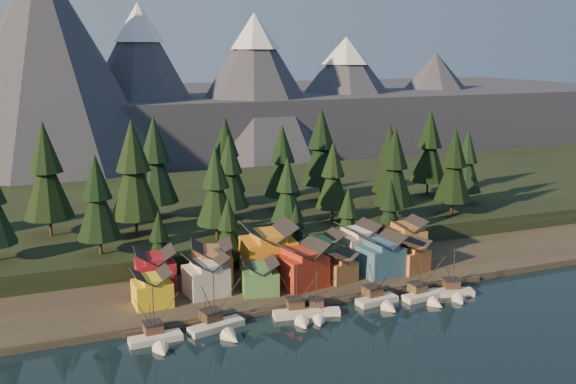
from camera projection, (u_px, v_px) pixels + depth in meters
name	position (u px, v px, depth m)	size (l,w,h in m)	color
ground	(354.00, 335.00, 119.04)	(500.00, 500.00, 0.00)	black
shore_strip	(277.00, 265.00, 155.09)	(400.00, 50.00, 1.50)	#322C24
hillside	(220.00, 209.00, 199.88)	(420.00, 100.00, 6.00)	black
dock	(317.00, 301.00, 133.87)	(80.00, 4.00, 1.00)	#4F4639
mountain_ridge	(139.00, 104.00, 305.22)	(560.00, 190.00, 90.00)	#3F4352
boat_0	(157.00, 333.00, 114.90)	(9.90, 10.70, 11.61)	silver
boat_1	(219.00, 320.00, 119.95)	(11.55, 12.12, 12.28)	beige
boat_2	(299.00, 308.00, 125.88)	(10.16, 10.80, 11.48)	silver
boat_3	(317.00, 308.00, 126.89)	(9.92, 10.29, 10.17)	white
boat_4	(380.00, 294.00, 132.62)	(9.45, 10.10, 12.06)	beige
boat_5	(425.00, 290.00, 134.92)	(9.29, 9.93, 11.39)	silver
boat_6	(455.00, 287.00, 136.95)	(9.38, 9.97, 11.47)	beige
house_front_0	(152.00, 287.00, 128.28)	(7.62, 7.23, 7.32)	yellow
house_front_1	(206.00, 274.00, 133.92)	(9.08, 8.79, 8.58)	beige
house_front_2	(260.00, 275.00, 135.09)	(8.64, 8.69, 7.23)	#467841
house_front_3	(301.00, 263.00, 138.77)	(11.22, 10.87, 9.69)	#A52C19
house_front_4	(339.00, 265.00, 142.47)	(7.60, 7.98, 6.46)	brown
house_front_5	(381.00, 254.00, 145.51)	(9.88, 9.16, 9.44)	#34607B
house_front_6	(410.00, 255.00, 148.53)	(8.79, 8.50, 7.29)	#C76F33
house_back_0	(155.00, 268.00, 136.73)	(8.68, 8.38, 8.93)	maroon
house_back_1	(212.00, 262.00, 139.29)	(10.19, 10.28, 9.65)	#945A34
house_back_2	(268.00, 248.00, 144.89)	(12.02, 11.15, 12.08)	orange
house_back_3	(322.00, 249.00, 150.29)	(8.50, 7.60, 8.49)	#3B6E3F
house_back_4	(358.00, 241.00, 154.69)	(9.58, 9.28, 9.49)	white
house_back_5	(405.00, 236.00, 159.53)	(8.74, 8.84, 9.26)	#9F6E38
tree_hill_1	(46.00, 174.00, 157.65)	(12.46, 12.46, 29.03)	#332319
tree_hill_2	(98.00, 200.00, 143.85)	(10.03, 10.03, 23.37)	#332319
tree_hill_3	(134.00, 173.00, 157.61)	(12.70, 12.70, 29.58)	#332319
tree_hill_4	(155.00, 163.00, 174.23)	(12.25, 12.25, 28.53)	#332319
tree_hill_5	(216.00, 189.00, 155.88)	(9.92, 9.92, 23.10)	#332319
tree_hill_6	(230.00, 174.00, 172.28)	(10.23, 10.23, 23.83)	#332319
tree_hill_7	(288.00, 192.00, 161.01)	(8.47, 8.47, 19.73)	#332319
tree_hill_8	(282.00, 163.00, 185.04)	(10.68, 10.68, 24.88)	#332319
tree_hill_9	(333.00, 177.00, 172.89)	(9.45, 9.45, 22.02)	#332319
tree_hill_10	(321.00, 149.00, 197.66)	(12.26, 12.26, 28.56)	#332319
tree_hill_11	(394.00, 169.00, 173.75)	(11.00, 11.00, 25.62)	#332319
tree_hill_12	(389.00, 161.00, 191.31)	(10.40, 10.40, 24.24)	#332319
tree_hill_13	(454.00, 167.00, 178.57)	(10.68, 10.68, 24.88)	#332319
tree_hill_14	(429.00, 148.00, 202.88)	(11.86, 11.86, 27.62)	#332319
tree_hill_15	(226.00, 157.00, 188.77)	(11.50, 11.50, 26.79)	#332319
tree_hill_17	(467.00, 163.00, 192.27)	(9.67, 9.67, 22.53)	#332319
tree_shore_0	(159.00, 241.00, 142.89)	(6.70, 6.70, 15.62)	#332319
tree_shore_1	(228.00, 230.00, 148.51)	(7.39, 7.39, 17.21)	#332319
tree_shore_2	(296.00, 230.00, 155.07)	(6.05, 6.05, 14.09)	#332319
tree_shore_3	(348.00, 217.00, 159.80)	(7.33, 7.33, 17.08)	#332319
tree_shore_4	(390.00, 210.00, 163.99)	(7.92, 7.92, 18.45)	#332319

